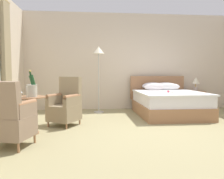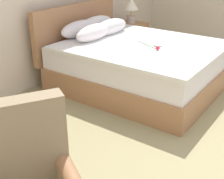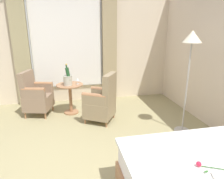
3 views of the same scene
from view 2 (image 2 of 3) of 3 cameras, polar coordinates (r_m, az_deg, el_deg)
bed at (r=4.11m, az=3.78°, el=5.00°), size 1.65×2.05×1.01m
nightstand at (r=5.42m, az=3.42°, el=9.12°), size 0.48×0.45×0.56m
bedside_lamp at (r=5.30m, az=3.58°, el=14.84°), size 0.23×0.23×0.42m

